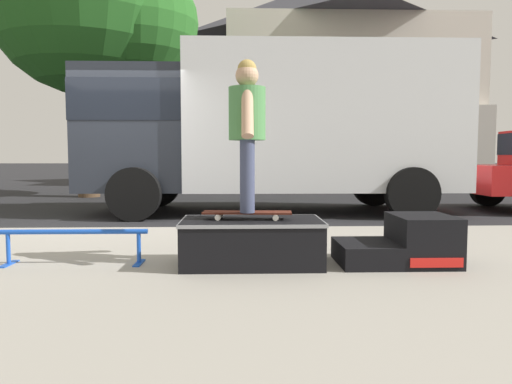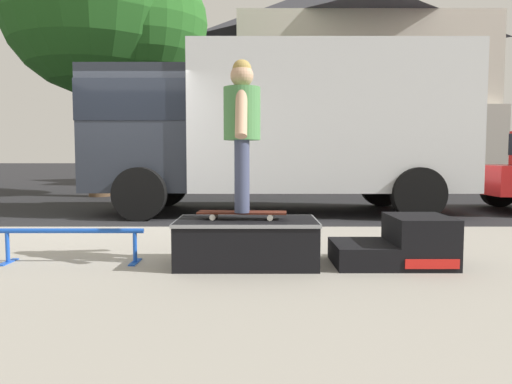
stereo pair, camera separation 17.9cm
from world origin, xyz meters
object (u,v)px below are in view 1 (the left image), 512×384
Objects in this scene: kicker_ramp at (405,244)px; grind_rail at (74,239)px; skateboard at (247,213)px; box_truck at (269,124)px; skate_box at (252,241)px; street_tree_main at (95,5)px; skater_kid at (247,123)px.

kicker_ramp reaches higher than grind_rail.
kicker_ramp is 0.78× the size of grind_rail.
skateboard reaches higher than grind_rail.
kicker_ramp is 0.15× the size of box_truck.
skate_box is 1.37m from kicker_ramp.
box_truck is 0.91× the size of street_tree_main.
kicker_ramp is 1.44m from skateboard.
kicker_ramp is 11.13m from street_tree_main.
skateboard is 5.11m from box_truck.
street_tree_main reaches higher than skater_kid.
skate_box reaches higher than grind_rail.
skateboard is at bearing -95.61° from box_truck.
grind_rail is at bearing 177.45° from skate_box.
skate_box is 0.94× the size of grind_rail.
skateboard is at bearing 45.00° from skater_kid.
skater_kid is (-0.00, -0.00, 0.79)m from skateboard.
grind_rail is 1.85m from skater_kid.
box_truck is at bearing -40.32° from street_tree_main.
box_truck is at bearing 84.39° from skateboard.
grind_rail is at bearing -75.08° from street_tree_main.
skateboard is 0.10× the size of street_tree_main.
skater_kid is at bearing -95.61° from box_truck.
box_truck is 6.54m from street_tree_main.
kicker_ramp is 0.13× the size of street_tree_main.
skater_kid is at bearing 158.53° from skate_box.
skate_box is at bearing -21.47° from skater_kid.
skateboard reaches higher than kicker_ramp.
box_truck reaches higher than skate_box.
box_truck is (0.49, 4.96, 0.33)m from skater_kid.
skateboard is 10.41m from street_tree_main.
skater_kid is at bearing 179.35° from kicker_ramp.
skateboard is at bearing -2.04° from grind_rail.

